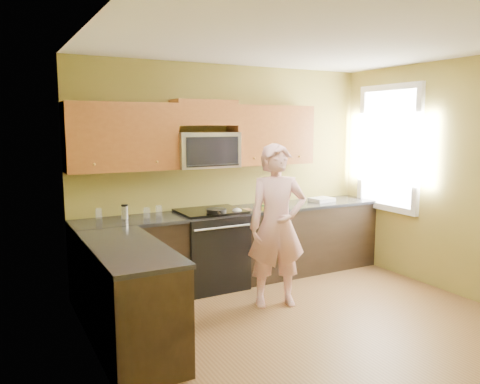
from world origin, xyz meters
TOP-DOWN VIEW (x-y plane):
  - floor at (0.00, 0.00)m, footprint 4.00×4.00m
  - ceiling at (0.00, 0.00)m, footprint 4.00×4.00m
  - wall_back at (0.00, 2.00)m, footprint 4.00×0.00m
  - wall_left at (-2.00, 0.00)m, footprint 0.00×4.00m
  - wall_right at (2.00, 0.00)m, footprint 0.00×4.00m
  - cabinet_back_run at (0.00, 1.70)m, footprint 4.00×0.60m
  - cabinet_left_run at (-1.70, 0.60)m, footprint 0.60×1.60m
  - countertop_back at (0.00, 1.69)m, footprint 4.00×0.62m
  - countertop_left at (-1.69, 0.60)m, footprint 0.62×1.60m
  - stove at (-0.40, 1.68)m, footprint 0.76×0.65m
  - microwave at (-0.40, 1.80)m, footprint 0.76×0.40m
  - upper_cab_left at (-1.39, 1.83)m, footprint 1.22×0.33m
  - upper_cab_right at (0.54, 1.83)m, footprint 1.12×0.33m
  - upper_cab_over_mw at (-0.40, 1.83)m, footprint 0.76×0.33m
  - window at (1.98, 1.20)m, footprint 0.06×1.06m
  - woman at (-0.01, 0.81)m, footprint 0.74×0.60m
  - frying_pan at (-0.42, 1.46)m, footprint 0.33×0.45m
  - butter_tub at (0.25, 1.51)m, footprint 0.14×0.14m
  - toast_slice at (0.05, 1.60)m, footprint 0.12×0.12m
  - napkin_a at (-0.14, 1.48)m, footprint 0.14×0.15m
  - napkin_b at (0.59, 1.59)m, footprint 0.13×0.14m
  - dish_towel at (1.28, 1.70)m, footprint 0.33×0.27m
  - travel_mug at (-1.40, 1.77)m, footprint 0.08×0.08m
  - glass_a at (-1.66, 1.91)m, footprint 0.08×0.08m
  - glass_b at (-1.01, 1.77)m, footprint 0.08×0.08m
  - glass_c at (-1.18, 1.69)m, footprint 0.09×0.09m

SIDE VIEW (x-z plane):
  - floor at x=0.00m, z-range 0.00..0.00m
  - cabinet_back_run at x=0.00m, z-range 0.00..0.88m
  - cabinet_left_run at x=-1.70m, z-range 0.00..0.88m
  - stove at x=-0.40m, z-range 0.00..0.95m
  - woman at x=-0.01m, z-range 0.00..1.76m
  - countertop_back at x=0.00m, z-range 0.88..0.92m
  - countertop_left at x=-1.69m, z-range 0.88..0.92m
  - travel_mug at x=-1.40m, z-range 0.84..1.00m
  - butter_tub at x=0.25m, z-range 0.87..0.97m
  - toast_slice at x=0.05m, z-range 0.92..0.93m
  - dish_towel at x=1.28m, z-range 0.92..0.97m
  - frying_pan at x=-0.42m, z-range 0.92..0.98m
  - napkin_a at x=-0.14m, z-range 0.92..0.98m
  - napkin_b at x=0.59m, z-range 0.92..0.99m
  - glass_a at x=-1.66m, z-range 0.92..1.04m
  - glass_b at x=-1.01m, z-range 0.92..1.04m
  - glass_c at x=-1.18m, z-range 0.92..1.04m
  - wall_back at x=0.00m, z-range -0.65..3.35m
  - wall_left at x=-2.00m, z-range -0.65..3.35m
  - wall_right at x=2.00m, z-range -0.65..3.35m
  - microwave at x=-0.40m, z-range 1.24..1.66m
  - upper_cab_left at x=-1.39m, z-range 1.07..1.82m
  - upper_cab_right at x=0.54m, z-range 1.07..1.82m
  - window at x=1.98m, z-range 0.82..2.48m
  - upper_cab_over_mw at x=-0.40m, z-range 1.95..2.25m
  - ceiling at x=0.00m, z-range 2.70..2.70m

